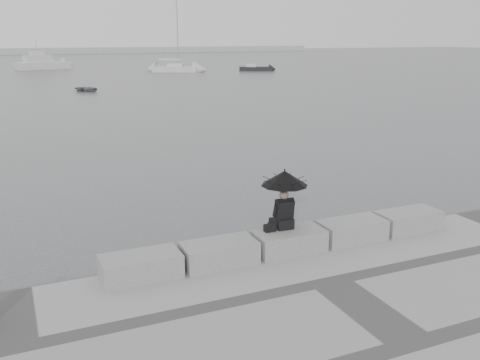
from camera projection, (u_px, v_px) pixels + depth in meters
name	position (u px, v px, depth m)	size (l,w,h in m)	color
ground	(279.00, 264.00, 12.67)	(360.00, 360.00, 0.00)	#47494C
stone_block_far_left	(141.00, 267.00, 10.75)	(1.60, 0.80, 0.50)	slate
stone_block_left	(219.00, 253.00, 11.41)	(1.60, 0.80, 0.50)	slate
stone_block_centre	(289.00, 241.00, 12.08)	(1.60, 0.80, 0.50)	slate
stone_block_right	(352.00, 231.00, 12.74)	(1.60, 0.80, 0.50)	slate
stone_block_far_right	(408.00, 221.00, 13.40)	(1.60, 0.80, 0.50)	slate
seated_person	(285.00, 187.00, 11.93)	(1.06, 1.06, 1.39)	black
bag	(270.00, 228.00, 11.96)	(0.26, 0.15, 0.17)	black
sailboat_right	(176.00, 68.00, 78.06)	(6.82, 5.42, 12.90)	silver
motor_cruiser	(43.00, 63.00, 84.02)	(8.43, 4.71, 4.50)	silver
small_motorboat	(256.00, 69.00, 80.41)	(5.22, 3.49, 1.10)	black
dinghy	(87.00, 89.00, 51.22)	(2.80, 1.19, 0.47)	gray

